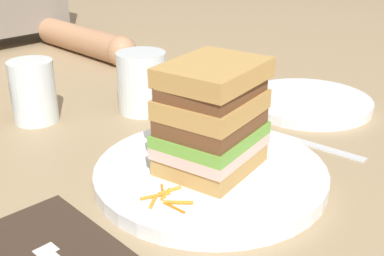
{
  "coord_description": "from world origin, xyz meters",
  "views": [
    {
      "loc": [
        -0.38,
        -0.36,
        0.28
      ],
      "look_at": [
        -0.01,
        0.01,
        0.06
      ],
      "focal_mm": 45.76,
      "sensor_mm": 36.0,
      "label": 1
    }
  ],
  "objects_px": {
    "napkin_dark": "(50,254)",
    "empty_tumbler_0": "(33,92)",
    "main_plate": "(210,173)",
    "side_plate": "(307,102)",
    "juice_glass": "(142,86)",
    "knife": "(298,140)",
    "sandwich": "(212,118)"
  },
  "relations": [
    {
      "from": "sandwich",
      "to": "juice_glass",
      "type": "distance_m",
      "value": 0.24
    },
    {
      "from": "sandwich",
      "to": "side_plate",
      "type": "xyz_separation_m",
      "value": [
        0.28,
        0.05,
        -0.07
      ]
    },
    {
      "from": "napkin_dark",
      "to": "empty_tumbler_0",
      "type": "bearing_deg",
      "value": 62.62
    },
    {
      "from": "main_plate",
      "to": "juice_glass",
      "type": "relative_size",
      "value": 2.86
    },
    {
      "from": "sandwich",
      "to": "knife",
      "type": "height_order",
      "value": "sandwich"
    },
    {
      "from": "knife",
      "to": "juice_glass",
      "type": "bearing_deg",
      "value": 107.26
    },
    {
      "from": "empty_tumbler_0",
      "to": "juice_glass",
      "type": "bearing_deg",
      "value": -30.78
    },
    {
      "from": "empty_tumbler_0",
      "to": "side_plate",
      "type": "relative_size",
      "value": 0.46
    },
    {
      "from": "main_plate",
      "to": "knife",
      "type": "xyz_separation_m",
      "value": [
        0.16,
        -0.01,
        -0.01
      ]
    },
    {
      "from": "juice_glass",
      "to": "empty_tumbler_0",
      "type": "height_order",
      "value": "juice_glass"
    },
    {
      "from": "main_plate",
      "to": "knife",
      "type": "relative_size",
      "value": 1.34
    },
    {
      "from": "knife",
      "to": "side_plate",
      "type": "height_order",
      "value": "side_plate"
    },
    {
      "from": "knife",
      "to": "juice_glass",
      "type": "xyz_separation_m",
      "value": [
        -0.07,
        0.24,
        0.04
      ]
    },
    {
      "from": "main_plate",
      "to": "sandwich",
      "type": "xyz_separation_m",
      "value": [
        0.0,
        -0.0,
        0.07
      ]
    },
    {
      "from": "empty_tumbler_0",
      "to": "side_plate",
      "type": "bearing_deg",
      "value": -37.54
    },
    {
      "from": "juice_glass",
      "to": "sandwich",
      "type": "bearing_deg",
      "value": -111.3
    },
    {
      "from": "knife",
      "to": "juice_glass",
      "type": "relative_size",
      "value": 2.13
    },
    {
      "from": "napkin_dark",
      "to": "side_plate",
      "type": "distance_m",
      "value": 0.49
    },
    {
      "from": "knife",
      "to": "empty_tumbler_0",
      "type": "height_order",
      "value": "empty_tumbler_0"
    },
    {
      "from": "napkin_dark",
      "to": "empty_tumbler_0",
      "type": "height_order",
      "value": "empty_tumbler_0"
    },
    {
      "from": "knife",
      "to": "juice_glass",
      "type": "distance_m",
      "value": 0.25
    },
    {
      "from": "main_plate",
      "to": "empty_tumbler_0",
      "type": "height_order",
      "value": "empty_tumbler_0"
    },
    {
      "from": "napkin_dark",
      "to": "juice_glass",
      "type": "height_order",
      "value": "juice_glass"
    },
    {
      "from": "napkin_dark",
      "to": "side_plate",
      "type": "xyz_separation_m",
      "value": [
        0.49,
        0.04,
        0.01
      ]
    },
    {
      "from": "juice_glass",
      "to": "side_plate",
      "type": "bearing_deg",
      "value": -41.65
    },
    {
      "from": "sandwich",
      "to": "knife",
      "type": "bearing_deg",
      "value": -5.05
    },
    {
      "from": "napkin_dark",
      "to": "knife",
      "type": "distance_m",
      "value": 0.37
    },
    {
      "from": "sandwich",
      "to": "empty_tumbler_0",
      "type": "bearing_deg",
      "value": 99.4
    },
    {
      "from": "side_plate",
      "to": "knife",
      "type": "bearing_deg",
      "value": -152.73
    },
    {
      "from": "main_plate",
      "to": "sandwich",
      "type": "relative_size",
      "value": 2.1
    },
    {
      "from": "juice_glass",
      "to": "napkin_dark",
      "type": "bearing_deg",
      "value": -143.74
    },
    {
      "from": "empty_tumbler_0",
      "to": "side_plate",
      "type": "height_order",
      "value": "empty_tumbler_0"
    }
  ]
}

